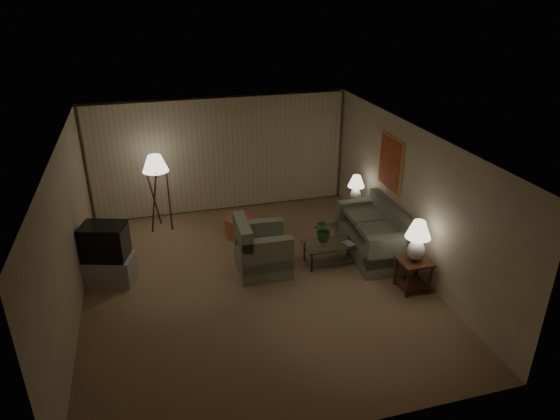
% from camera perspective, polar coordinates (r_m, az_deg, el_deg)
% --- Properties ---
extents(ground, '(7.00, 7.00, 0.00)m').
position_cam_1_polar(ground, '(9.26, -2.88, -8.23)').
color(ground, '#977253').
rests_on(ground, ground).
extents(room_shell, '(6.04, 7.02, 2.72)m').
position_cam_1_polar(room_shell, '(9.82, -4.95, 5.10)').
color(room_shell, beige).
rests_on(room_shell, ground).
extents(sofa, '(1.96, 1.15, 0.82)m').
position_cam_1_polar(sofa, '(10.10, 10.54, -2.93)').
color(sofa, gray).
rests_on(sofa, ground).
extents(armchair, '(1.06, 1.01, 0.84)m').
position_cam_1_polar(armchair, '(9.40, -1.99, -4.65)').
color(armchair, gray).
rests_on(armchair, ground).
extents(side_table_near, '(0.54, 0.54, 0.60)m').
position_cam_1_polar(side_table_near, '(9.15, 15.01, -6.55)').
color(side_table_near, '#351A0E').
rests_on(side_table_near, ground).
extents(side_table_far, '(0.46, 0.39, 0.60)m').
position_cam_1_polar(side_table_far, '(11.18, 8.50, -0.07)').
color(side_table_far, '#351A0E').
rests_on(side_table_far, ground).
extents(table_lamp_near, '(0.44, 0.44, 0.76)m').
position_cam_1_polar(table_lamp_near, '(8.84, 15.46, -3.03)').
color(table_lamp_near, white).
rests_on(table_lamp_near, side_table_near).
extents(table_lamp_far, '(0.36, 0.36, 0.62)m').
position_cam_1_polar(table_lamp_far, '(10.95, 8.69, 2.66)').
color(table_lamp_far, white).
rests_on(table_lamp_far, side_table_far).
extents(coffee_table, '(1.06, 0.58, 0.41)m').
position_cam_1_polar(coffee_table, '(9.75, 5.82, -4.62)').
color(coffee_table, silver).
rests_on(coffee_table, ground).
extents(tv_cabinet, '(1.21, 1.06, 0.50)m').
position_cam_1_polar(tv_cabinet, '(9.67, -18.96, -6.41)').
color(tv_cabinet, '#97979A').
rests_on(tv_cabinet, ground).
extents(crt_tv, '(1.06, 0.96, 0.64)m').
position_cam_1_polar(crt_tv, '(9.40, -19.43, -3.42)').
color(crt_tv, black).
rests_on(crt_tv, tv_cabinet).
extents(floor_lamp, '(0.55, 0.55, 1.71)m').
position_cam_1_polar(floor_lamp, '(11.09, -13.77, 2.08)').
color(floor_lamp, '#351A0E').
rests_on(floor_lamp, ground).
extents(ottoman, '(0.85, 0.85, 0.43)m').
position_cam_1_polar(ottoman, '(10.79, -4.57, -1.89)').
color(ottoman, '#B25C3C').
rests_on(ottoman, ground).
extents(vase, '(0.18, 0.18, 0.14)m').
position_cam_1_polar(vase, '(9.60, 5.04, -3.65)').
color(vase, white).
rests_on(vase, coffee_table).
extents(flowers, '(0.45, 0.40, 0.47)m').
position_cam_1_polar(flowers, '(9.45, 5.11, -2.01)').
color(flowers, '#316A2F').
rests_on(flowers, vase).
extents(book, '(0.21, 0.26, 0.02)m').
position_cam_1_polar(book, '(9.68, 7.45, -3.92)').
color(book, olive).
rests_on(book, coffee_table).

